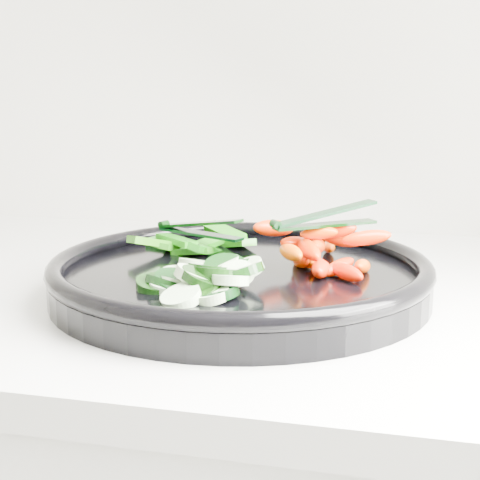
# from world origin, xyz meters

# --- Properties ---
(veggie_tray) EXTENTS (0.46, 0.46, 0.04)m
(veggie_tray) POSITION_xyz_m (0.01, 1.65, 0.95)
(veggie_tray) COLOR black
(veggie_tray) RESTS_ON counter
(cucumber_pile) EXTENTS (0.13, 0.13, 0.04)m
(cucumber_pile) POSITION_xyz_m (-0.01, 1.58, 0.96)
(cucumber_pile) COLOR black
(cucumber_pile) RESTS_ON veggie_tray
(carrot_pile) EXTENTS (0.14, 0.15, 0.06)m
(carrot_pile) POSITION_xyz_m (0.08, 1.67, 0.97)
(carrot_pile) COLOR #F83D00
(carrot_pile) RESTS_ON veggie_tray
(pepper_pile) EXTENTS (0.13, 0.12, 0.04)m
(pepper_pile) POSITION_xyz_m (-0.06, 1.72, 0.96)
(pepper_pile) COLOR #136C0A
(pepper_pile) RESTS_ON veggie_tray
(tong_carrot) EXTENTS (0.10, 0.08, 0.02)m
(tong_carrot) POSITION_xyz_m (0.09, 1.67, 1.00)
(tong_carrot) COLOR black
(tong_carrot) RESTS_ON carrot_pile
(tong_pepper) EXTENTS (0.11, 0.06, 0.02)m
(tong_pepper) POSITION_xyz_m (-0.05, 1.72, 0.98)
(tong_pepper) COLOR black
(tong_pepper) RESTS_ON pepper_pile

